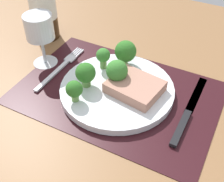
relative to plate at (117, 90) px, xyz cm
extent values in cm
cube|color=brown|center=(0.00, 0.00, -2.60)|extent=(140.00, 110.00, 3.00)
cube|color=black|center=(0.00, 0.00, -0.95)|extent=(44.44, 30.07, 0.30)
cylinder|color=silver|center=(0.00, 0.00, 0.00)|extent=(25.41, 25.41, 1.60)
cube|color=tan|center=(4.00, 0.56, 2.00)|extent=(12.18, 10.51, 2.40)
cylinder|color=#5B8942|center=(-6.32, -2.66, 1.64)|extent=(1.98, 1.98, 1.67)
sphere|color=#2D6B23|center=(-6.32, -2.66, 4.36)|extent=(4.44, 4.44, 4.44)
cylinder|color=#6B994C|center=(-0.56, 0.94, 1.64)|extent=(1.88, 1.88, 1.68)
sphere|color=#387A2D|center=(-0.56, 0.94, 4.51)|extent=(4.79, 4.79, 4.79)
cylinder|color=#6B994C|center=(-2.09, 8.46, 1.56)|extent=(1.28, 1.28, 1.53)
sphere|color=#2D6B23|center=(-2.09, 8.46, 4.51)|extent=(5.14, 5.14, 5.14)
cylinder|color=#5B8942|center=(-6.10, 4.79, 1.89)|extent=(1.57, 1.57, 2.18)
sphere|color=#387A2D|center=(-6.10, 4.79, 4.39)|extent=(3.32, 3.32, 3.32)
cylinder|color=#6B994C|center=(-5.90, -7.84, 1.60)|extent=(1.54, 1.54, 1.59)
sphere|color=#2D6B23|center=(-5.90, -7.84, 3.91)|extent=(3.57, 3.57, 3.57)
cube|color=silver|center=(-16.36, -2.00, -0.55)|extent=(1.00, 13.00, 0.50)
cube|color=silver|center=(-16.36, 5.80, -0.55)|extent=(2.40, 2.60, 0.40)
cube|color=silver|center=(-17.26, 8.90, -0.55)|extent=(0.30, 3.60, 0.35)
cube|color=silver|center=(-16.66, 8.90, -0.55)|extent=(0.30, 3.60, 0.35)
cube|color=silver|center=(-16.06, 8.90, -0.55)|extent=(0.30, 3.60, 0.35)
cube|color=silver|center=(-15.46, 8.90, -0.55)|extent=(0.30, 3.60, 0.35)
cube|color=black|center=(16.06, -3.90, -0.40)|extent=(1.40, 10.00, 0.80)
cube|color=silver|center=(16.06, 7.60, -0.65)|extent=(1.80, 13.00, 0.30)
cylinder|color=silver|center=(-28.67, 12.50, 8.98)|extent=(7.12, 7.12, 7.84)
cylinder|color=silver|center=(-21.42, 1.92, -0.90)|extent=(6.15, 6.15, 0.40)
cylinder|color=silver|center=(-21.42, 1.92, 2.78)|extent=(0.80, 0.80, 6.96)
cylinder|color=silver|center=(-21.42, 1.92, 9.21)|extent=(6.78, 6.78, 5.89)
cylinder|color=#560C19|center=(-21.42, 1.92, 7.67)|extent=(5.97, 5.97, 2.82)
camera|label=1|loc=(21.68, -43.99, 43.55)|focal=47.07mm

